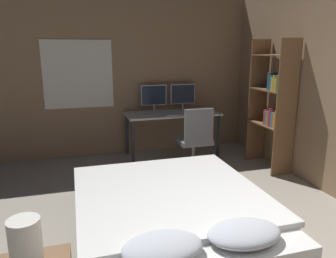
% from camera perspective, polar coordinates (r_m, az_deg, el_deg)
% --- Properties ---
extents(wall_back, '(12.00, 0.08, 2.70)m').
position_cam_1_polar(wall_back, '(5.77, -3.50, 9.31)').
color(wall_back, '#8E7051').
rests_on(wall_back, ground_plane).
extents(bed, '(1.70, 2.03, 0.59)m').
position_cam_1_polar(bed, '(3.14, 0.80, -15.75)').
color(bed, '#2D2D33').
rests_on(bed, ground_plane).
extents(bedside_lamp, '(0.19, 0.19, 0.31)m').
position_cam_1_polar(bedside_lamp, '(2.18, -23.61, -17.28)').
color(bedside_lamp, gray).
rests_on(bedside_lamp, nightstand).
extents(desk, '(1.57, 0.67, 0.75)m').
position_cam_1_polar(desk, '(5.56, 0.76, 2.02)').
color(desk, beige).
rests_on(desk, ground_plane).
extents(monitor_left, '(0.45, 0.16, 0.45)m').
position_cam_1_polar(monitor_left, '(5.66, -2.49, 5.70)').
color(monitor_left, '#B7B7BC').
rests_on(monitor_left, desk).
extents(monitor_right, '(0.45, 0.16, 0.45)m').
position_cam_1_polar(monitor_right, '(5.81, 2.59, 5.91)').
color(monitor_right, '#B7B7BC').
rests_on(monitor_right, desk).
extents(keyboard, '(0.39, 0.13, 0.02)m').
position_cam_1_polar(keyboard, '(5.33, 1.49, 2.50)').
color(keyboard, '#B7B7BC').
rests_on(keyboard, desk).
extents(computer_mouse, '(0.07, 0.05, 0.04)m').
position_cam_1_polar(computer_mouse, '(5.42, 4.36, 2.76)').
color(computer_mouse, '#B7B7BC').
rests_on(computer_mouse, desk).
extents(office_chair, '(0.52, 0.52, 0.97)m').
position_cam_1_polar(office_chair, '(4.96, 4.65, -2.70)').
color(office_chair, black).
rests_on(office_chair, ground_plane).
extents(bookshelf, '(0.33, 0.77, 1.94)m').
position_cam_1_polar(bookshelf, '(5.09, 18.04, 4.60)').
color(bookshelf, brown).
rests_on(bookshelf, ground_plane).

